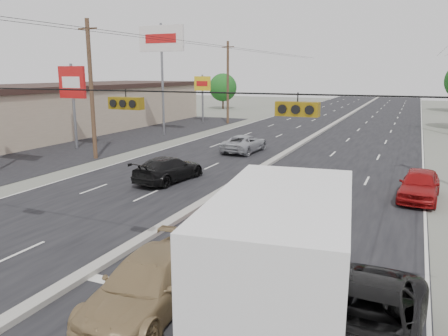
{
  "coord_description": "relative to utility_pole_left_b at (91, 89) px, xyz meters",
  "views": [
    {
      "loc": [
        9.13,
        -10.4,
        6.32
      ],
      "look_at": [
        1.61,
        6.73,
        2.2
      ],
      "focal_mm": 35.0,
      "sensor_mm": 36.0,
      "label": 1
    }
  ],
  "objects": [
    {
      "name": "tree_left_far",
      "position": [
        -9.5,
        45.0,
        -1.39
      ],
      "size": [
        4.8,
        4.8,
        6.12
      ],
      "color": "#382619",
      "rests_on": "ground"
    },
    {
      "name": "parking_lot",
      "position": [
        -4.5,
        10.0,
        -5.11
      ],
      "size": [
        10.0,
        42.0,
        0.02
      ],
      "primitive_type": "cube",
      "color": "black",
      "rests_on": "ground"
    },
    {
      "name": "ground",
      "position": [
        12.5,
        -15.0,
        -5.11
      ],
      "size": [
        200.0,
        200.0,
        0.0
      ],
      "primitive_type": "plane",
      "color": "#606356",
      "rests_on": "ground"
    },
    {
      "name": "strip_mall",
      "position": [
        -13.5,
        10.0,
        -2.81
      ],
      "size": [
        12.0,
        42.0,
        4.6
      ],
      "primitive_type": "cube",
      "color": "tan",
      "rests_on": "ground"
    },
    {
      "name": "pole_sign_mid",
      "position": [
        -4.5,
        3.0,
        0.01
      ],
      "size": [
        2.6,
        0.25,
        7.0
      ],
      "color": "slate",
      "rests_on": "ground"
    },
    {
      "name": "traffic_signals",
      "position": [
        13.9,
        -15.0,
        0.39
      ],
      "size": [
        25.0,
        0.3,
        0.54
      ],
      "color": "black",
      "rests_on": "ground"
    },
    {
      "name": "oncoming_near",
      "position": [
        8.59,
        -3.79,
        -4.38
      ],
      "size": [
        2.66,
        5.26,
        1.46
      ],
      "primitive_type": "imported",
      "rotation": [
        0.0,
        0.0,
        3.02
      ],
      "color": "black",
      "rests_on": "ground"
    },
    {
      "name": "black_suv",
      "position": [
        21.03,
        -15.9,
        -4.37
      ],
      "size": [
        2.67,
        5.41,
        1.48
      ],
      "primitive_type": "imported",
      "rotation": [
        0.0,
        0.0,
        -0.04
      ],
      "color": "black",
      "rests_on": "ground"
    },
    {
      "name": "box_truck",
      "position": [
        19.18,
        -16.34,
        -3.13
      ],
      "size": [
        3.6,
        7.87,
        3.85
      ],
      "rotation": [
        0.0,
        0.0,
        0.13
      ],
      "color": "black",
      "rests_on": "ground"
    },
    {
      "name": "pole_sign_billboard",
      "position": [
        -2.0,
        13.0,
        3.76
      ],
      "size": [
        5.0,
        0.25,
        11.0
      ],
      "color": "slate",
      "rests_on": "ground"
    },
    {
      "name": "oncoming_far",
      "position": [
        9.2,
        7.0,
        -4.41
      ],
      "size": [
        2.57,
        5.13,
        1.39
      ],
      "primitive_type": "imported",
      "rotation": [
        0.0,
        0.0,
        3.09
      ],
      "color": "#989A9F",
      "rests_on": "ground"
    },
    {
      "name": "center_median",
      "position": [
        12.5,
        15.0,
        -5.01
      ],
      "size": [
        0.5,
        160.0,
        0.2
      ],
      "primitive_type": "cube",
      "color": "gray",
      "rests_on": "ground"
    },
    {
      "name": "queue_car_e",
      "position": [
        22.1,
        -2.01,
        -4.34
      ],
      "size": [
        2.15,
        4.65,
        1.54
      ],
      "primitive_type": "imported",
      "rotation": [
        0.0,
        0.0,
        -0.07
      ],
      "color": "maroon",
      "rests_on": "ground"
    },
    {
      "name": "utility_pole_left_b",
      "position": [
        0.0,
        0.0,
        0.0
      ],
      "size": [
        1.6,
        0.3,
        10.0
      ],
      "color": "#422D1E",
      "rests_on": "ground"
    },
    {
      "name": "red_sedan",
      "position": [
        15.5,
        -9.18,
        -4.35
      ],
      "size": [
        1.62,
        4.59,
        1.51
      ],
      "primitive_type": "imported",
      "rotation": [
        0.0,
        0.0,
        -0.0
      ],
      "color": "#A50A11",
      "rests_on": "ground"
    },
    {
      "name": "utility_pole_left_c",
      "position": [
        0.0,
        25.0,
        0.0
      ],
      "size": [
        1.6,
        0.3,
        10.0
      ],
      "color": "#422D1E",
      "rests_on": "ground"
    },
    {
      "name": "pole_sign_far",
      "position": [
        -3.5,
        25.0,
        -0.7
      ],
      "size": [
        2.2,
        0.25,
        6.0
      ],
      "color": "slate",
      "rests_on": "ground"
    },
    {
      "name": "queue_car_b",
      "position": [
        17.07,
        -7.96,
        -4.41
      ],
      "size": [
        1.57,
        4.28,
        1.4
      ],
      "primitive_type": "imported",
      "rotation": [
        0.0,
        0.0,
        0.02
      ],
      "color": "silver",
      "rests_on": "ground"
    },
    {
      "name": "road_surface",
      "position": [
        12.5,
        15.0,
        -5.11
      ],
      "size": [
        20.0,
        160.0,
        0.02
      ],
      "primitive_type": "cube",
      "color": "black",
      "rests_on": "ground"
    },
    {
      "name": "queue_car_a",
      "position": [
        14.44,
        -3.66,
        -4.44
      ],
      "size": [
        1.74,
        3.99,
        1.34
      ],
      "primitive_type": "imported",
      "rotation": [
        0.0,
        0.0,
        0.04
      ],
      "color": "black",
      "rests_on": "ground"
    },
    {
      "name": "tan_sedan",
      "position": [
        15.43,
        -16.36,
        -4.36
      ],
      "size": [
        2.47,
        5.28,
        1.49
      ],
      "primitive_type": "imported",
      "rotation": [
        0.0,
        0.0,
        0.08
      ],
      "color": "olive",
      "rests_on": "ground"
    }
  ]
}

